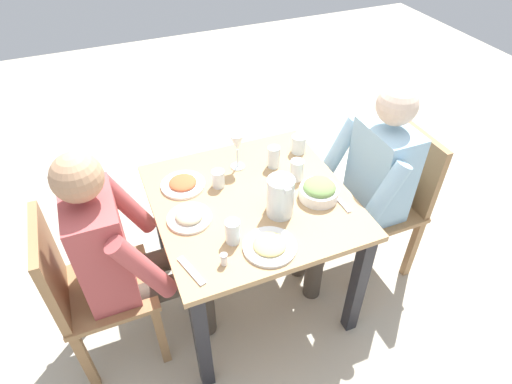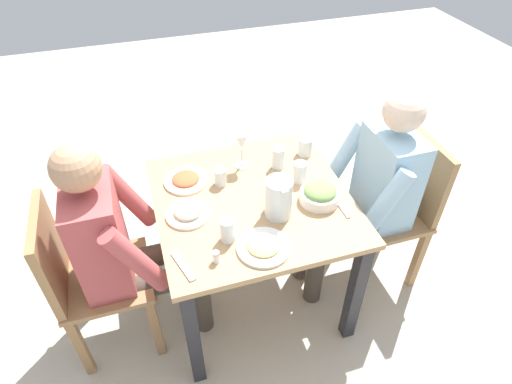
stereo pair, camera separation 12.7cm
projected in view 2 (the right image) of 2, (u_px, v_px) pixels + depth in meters
The scene contains 20 objects.
ground_plane at pixel (253, 292), 2.46m from camera, with size 8.00×8.00×0.00m, color #B7AD99.
dining_table at pixel (252, 217), 2.08m from camera, with size 0.89×0.89×0.71m.
chair_near at pixel (398, 204), 2.29m from camera, with size 0.40×0.40×0.88m.
chair_far at pixel (85, 275), 1.93m from camera, with size 0.40×0.40×0.88m.
diner_near at pixel (369, 191), 2.15m from camera, with size 0.48×0.53×1.17m.
diner_far at pixel (125, 243), 1.88m from camera, with size 0.48×0.53×1.17m.
water_pitcher at pixel (279, 198), 1.86m from camera, with size 0.16×0.12×0.19m.
salad_bowl at pixel (320, 194), 1.96m from camera, with size 0.18×0.18×0.09m.
plate_beans at pixel (188, 213), 1.90m from camera, with size 0.20×0.20×0.04m.
plate_rice_curry at pixel (186, 180), 2.08m from camera, with size 0.21×0.21×0.04m.
plate_fries at pixel (263, 246), 1.75m from camera, with size 0.22×0.22×0.04m.
water_glass_far_left at pixel (305, 146), 2.24m from camera, with size 0.07×0.07×0.09m, color silver.
water_glass_far_right at pixel (220, 177), 2.05m from camera, with size 0.06×0.06×0.09m, color silver.
water_glass_by_pitcher at pixel (278, 158), 2.14m from camera, with size 0.06×0.06×0.11m, color silver.
water_glass_near_right at pixel (300, 172), 2.06m from camera, with size 0.07×0.07×0.11m, color silver.
water_glass_near_left at pixel (228, 230), 1.77m from camera, with size 0.06×0.06×0.11m, color silver.
wine_glass at pixel (242, 143), 2.09m from camera, with size 0.08×0.08×0.20m.
salt_shaker at pixel (216, 257), 1.69m from camera, with size 0.03×0.03×0.05m.
fork_near at pixel (183, 266), 1.69m from camera, with size 0.17×0.03×0.01m, color silver.
knife_near at pixel (339, 204), 1.96m from camera, with size 0.18×0.02×0.01m, color silver.
Camera 2 is at (-1.44, 0.43, 2.04)m, focal length 30.23 mm.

